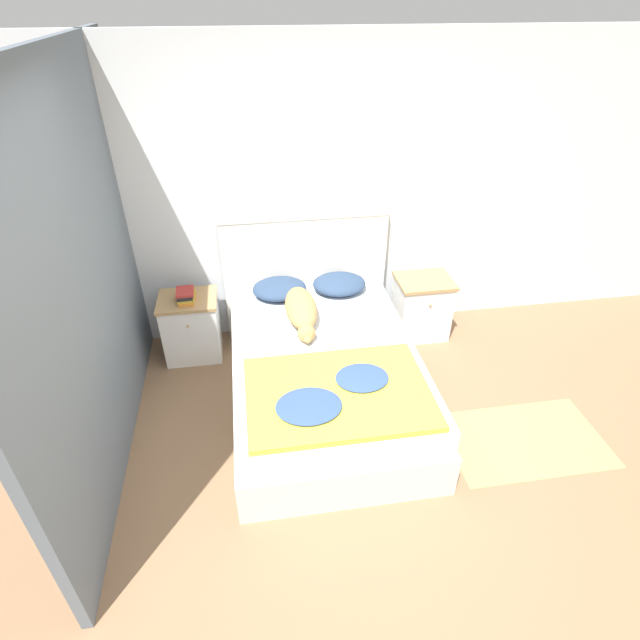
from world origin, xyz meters
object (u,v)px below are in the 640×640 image
Objects in this scene: dog at (301,310)px; book_stack at (186,295)px; bed at (324,375)px; nightstand_right at (421,307)px; nightstand_left at (192,327)px; pillow_left at (279,289)px; pillow_right at (339,284)px.

dog reaches higher than book_stack.
nightstand_right is (1.05, 0.79, 0.03)m from bed.
nightstand_left reaches higher than bed.
pillow_left reaches higher than nightstand_left.
dog is 1.00m from book_stack.
nightstand_left is 1.35m from pillow_right.
nightstand_left is at bearing 91.30° from book_stack.
book_stack is (-1.31, -0.02, 0.02)m from pillow_right.
pillow_left and pillow_right have the same top height.
dog is (-1.17, -0.39, 0.34)m from nightstand_right.
dog is 3.50× the size of book_stack.
dog is at bearing -69.99° from pillow_left.
bed is 4.41× the size of pillow_right.
book_stack is at bearing -88.70° from nightstand_left.
pillow_left is 0.57× the size of dog.
bed is 3.51× the size of nightstand_right.
pillow_right is at bearing 0.00° from pillow_left.
book_stack is at bearing 158.14° from dog.
nightstand_right is 2.53× the size of book_stack.
pillow_left is at bearing -179.86° from nightstand_right.
book_stack is (0.00, -0.02, 0.34)m from nightstand_left.
nightstand_left is at bearing 179.86° from pillow_right.
pillow_right is (0.26, 0.79, 0.35)m from bed.
nightstand_left and nightstand_right have the same top height.
nightstand_right reaches higher than bed.
dog is at bearing -23.01° from nightstand_left.
dog is (0.93, -0.39, 0.34)m from nightstand_left.
book_stack is at bearing -179.40° from nightstand_right.
dog is at bearing -134.32° from pillow_right.
bed is 4.41× the size of pillow_left.
pillow_right is 0.55m from dog.
bed is at bearing -71.55° from pillow_left.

